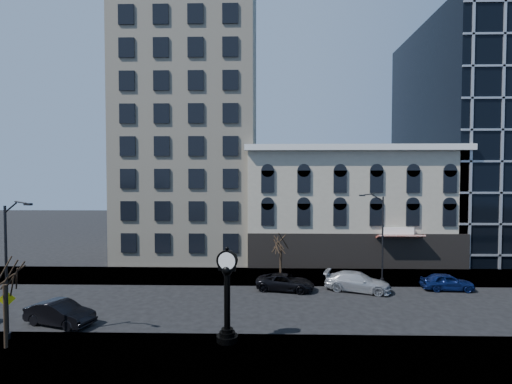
{
  "coord_description": "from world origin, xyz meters",
  "views": [
    {
      "loc": [
        2.71,
        -26.04,
        9.05
      ],
      "look_at": [
        2.0,
        4.0,
        8.0
      ],
      "focal_mm": 26.0,
      "sensor_mm": 36.0,
      "label": 1
    }
  ],
  "objects_px": {
    "street_clock": "(227,299)",
    "car_near_b": "(60,313)",
    "warning_sign": "(7,306)",
    "street_lamp_near": "(12,233)"
  },
  "relations": [
    {
      "from": "street_lamp_near",
      "to": "car_near_b",
      "type": "distance_m",
      "value": 6.05
    },
    {
      "from": "warning_sign",
      "to": "car_near_b",
      "type": "bearing_deg",
      "value": 36.01
    },
    {
      "from": "street_clock",
      "to": "car_near_b",
      "type": "bearing_deg",
      "value": 178.14
    },
    {
      "from": "street_clock",
      "to": "car_near_b",
      "type": "xyz_separation_m",
      "value": [
        -10.66,
        2.39,
        -1.76
      ]
    },
    {
      "from": "warning_sign",
      "to": "street_clock",
      "type": "bearing_deg",
      "value": -19.64
    },
    {
      "from": "street_clock",
      "to": "warning_sign",
      "type": "xyz_separation_m",
      "value": [
        -12.3,
        0.0,
        -0.52
      ]
    },
    {
      "from": "street_clock",
      "to": "car_near_b",
      "type": "height_order",
      "value": "street_clock"
    },
    {
      "from": "street_clock",
      "to": "street_lamp_near",
      "type": "xyz_separation_m",
      "value": [
        -11.75,
        -0.22,
        3.59
      ]
    },
    {
      "from": "street_clock",
      "to": "car_near_b",
      "type": "relative_size",
      "value": 1.19
    },
    {
      "from": "street_clock",
      "to": "warning_sign",
      "type": "relative_size",
      "value": 1.95
    }
  ]
}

